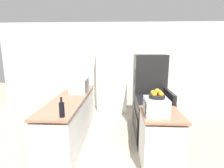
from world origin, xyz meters
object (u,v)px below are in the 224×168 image
at_px(wine_bottle, 62,109).
at_px(fruit_bowl, 157,95).
at_px(pantry_cabinet, 112,75).
at_px(toaster_oven, 156,107).
at_px(stove, 153,120).
at_px(microwave, 79,85).
at_px(refrigerator, 148,91).

distance_m(wine_bottle, fruit_bowl, 1.37).
height_order(pantry_cabinet, wine_bottle, pantry_cabinet).
height_order(wine_bottle, toaster_oven, wine_bottle).
xyz_separation_m(stove, fruit_bowl, (-0.12, -0.79, 0.73)).
relative_size(wine_bottle, toaster_oven, 0.78).
xyz_separation_m(microwave, fruit_bowl, (1.43, -1.28, 0.14)).
height_order(pantry_cabinet, stove, pantry_cabinet).
bearing_deg(microwave, toaster_oven, -42.38).
distance_m(stove, wine_bottle, 1.83).
distance_m(refrigerator, toaster_oven, 1.58).
height_order(microwave, fruit_bowl, fruit_bowl).
bearing_deg(wine_bottle, microwave, 93.27).
xyz_separation_m(toaster_oven, fruit_bowl, (0.01, 0.02, 0.17)).
bearing_deg(pantry_cabinet, stove, -64.04).
relative_size(refrigerator, toaster_oven, 4.61).
relative_size(stove, toaster_oven, 2.82).
distance_m(stove, toaster_oven, 0.99).
height_order(refrigerator, fruit_bowl, refrigerator).
relative_size(microwave, toaster_oven, 1.38).
relative_size(refrigerator, fruit_bowl, 7.45).
xyz_separation_m(stove, wine_bottle, (-1.47, -0.95, 0.55)).
distance_m(toaster_oven, fruit_bowl, 0.17).
relative_size(stove, wine_bottle, 3.60).
bearing_deg(fruit_bowl, pantry_cabinet, 106.40).
relative_size(pantry_cabinet, microwave, 4.15).
bearing_deg(microwave, stove, -17.64).
relative_size(pantry_cabinet, toaster_oven, 5.74).
bearing_deg(pantry_cabinet, toaster_oven, -73.90).
xyz_separation_m(pantry_cabinet, refrigerator, (0.90, -1.06, -0.21)).
height_order(toaster_oven, fruit_bowl, fruit_bowl).
bearing_deg(refrigerator, wine_bottle, -130.98).
bearing_deg(toaster_oven, wine_bottle, -173.78).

